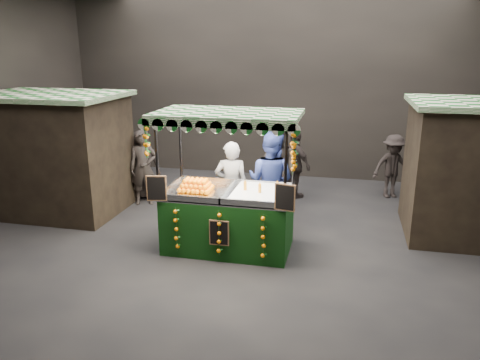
# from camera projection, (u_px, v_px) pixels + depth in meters

# --- Properties ---
(ground) EXTENTS (12.00, 12.00, 0.00)m
(ground) POSITION_uv_depth(u_px,v_px,m) (242.00, 245.00, 8.64)
(ground) COLOR black
(ground) RESTS_ON ground
(market_hall) EXTENTS (12.10, 10.10, 5.05)m
(market_hall) POSITION_uv_depth(u_px,v_px,m) (242.00, 57.00, 7.69)
(market_hall) COLOR black
(market_hall) RESTS_ON ground
(neighbour_stall_left) EXTENTS (3.00, 2.20, 2.60)m
(neighbour_stall_left) POSITION_uv_depth(u_px,v_px,m) (55.00, 153.00, 10.15)
(neighbour_stall_left) COLOR black
(neighbour_stall_left) RESTS_ON ground
(juice_stall) EXTENTS (2.57, 1.51, 2.49)m
(juice_stall) POSITION_uv_depth(u_px,v_px,m) (228.00, 209.00, 8.29)
(juice_stall) COLOR black
(juice_stall) RESTS_ON ground
(vendor_grey) EXTENTS (0.73, 0.55, 1.80)m
(vendor_grey) POSITION_uv_depth(u_px,v_px,m) (231.00, 187.00, 9.14)
(vendor_grey) COLOR slate
(vendor_grey) RESTS_ON ground
(vendor_blue) EXTENTS (1.11, 0.96, 1.98)m
(vendor_blue) POSITION_uv_depth(u_px,v_px,m) (271.00, 181.00, 9.21)
(vendor_blue) COLOR navy
(vendor_blue) RESTS_ON ground
(shopper_0) EXTENTS (0.73, 0.61, 1.71)m
(shopper_0) POSITION_uv_depth(u_px,v_px,m) (143.00, 168.00, 10.70)
(shopper_0) COLOR #2C2624
(shopper_0) RESTS_ON ground
(shopper_1) EXTENTS (1.20, 1.14, 1.95)m
(shopper_1) POSITION_uv_depth(u_px,v_px,m) (278.00, 170.00, 10.04)
(shopper_1) COLOR #292321
(shopper_1) RESTS_ON ground
(shopper_2) EXTENTS (0.98, 0.93, 1.63)m
(shopper_2) POSITION_uv_depth(u_px,v_px,m) (295.00, 165.00, 11.14)
(shopper_2) COLOR #2B2423
(shopper_2) RESTS_ON ground
(shopper_3) EXTENTS (1.13, 0.90, 1.54)m
(shopper_3) POSITION_uv_depth(u_px,v_px,m) (393.00, 166.00, 11.17)
(shopper_3) COLOR black
(shopper_3) RESTS_ON ground
(shopper_4) EXTENTS (0.94, 0.75, 1.67)m
(shopper_4) POSITION_uv_depth(u_px,v_px,m) (143.00, 164.00, 11.11)
(shopper_4) COLOR black
(shopper_4) RESTS_ON ground
(shopper_5) EXTENTS (0.92, 1.67, 1.72)m
(shopper_5) POSITION_uv_depth(u_px,v_px,m) (443.00, 168.00, 10.71)
(shopper_5) COLOR #292521
(shopper_5) RESTS_ON ground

